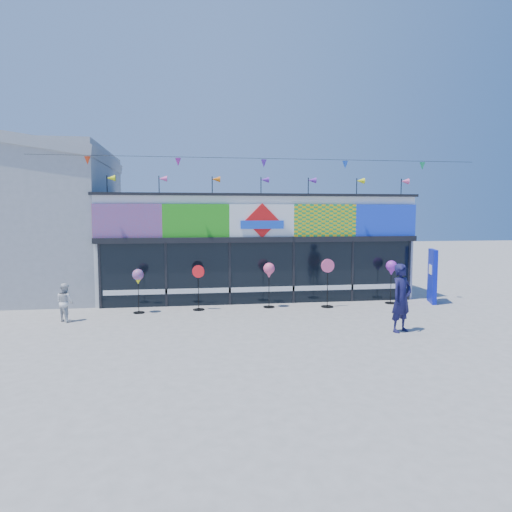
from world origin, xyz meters
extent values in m
plane|color=slate|center=(0.00, 0.00, 0.00)|extent=(80.00, 80.00, 0.00)
cube|color=white|center=(0.00, 6.00, 2.00)|extent=(12.00, 5.00, 4.00)
cube|color=black|center=(0.00, 3.44, 1.15)|extent=(11.60, 0.12, 2.30)
cube|color=black|center=(0.00, 3.40, 2.40)|extent=(12.00, 0.30, 0.20)
cube|color=white|center=(0.00, 3.41, 0.55)|extent=(11.40, 0.10, 0.18)
cube|color=black|center=(0.00, 6.00, 4.05)|extent=(12.20, 5.20, 0.10)
cube|color=black|center=(-5.80, 3.43, 1.15)|extent=(0.08, 0.14, 2.30)
cube|color=black|center=(-3.50, 3.43, 1.15)|extent=(0.08, 0.14, 2.30)
cube|color=black|center=(-1.20, 3.43, 1.15)|extent=(0.08, 0.14, 2.30)
cube|color=black|center=(1.20, 3.43, 1.15)|extent=(0.08, 0.14, 2.30)
cube|color=black|center=(3.50, 3.43, 1.15)|extent=(0.08, 0.14, 2.30)
cube|color=black|center=(5.80, 3.43, 1.15)|extent=(0.08, 0.14, 2.30)
cube|color=red|center=(-4.80, 3.42, 3.10)|extent=(2.40, 0.08, 1.20)
cube|color=green|center=(-2.40, 3.42, 3.10)|extent=(2.40, 0.08, 1.20)
cube|color=white|center=(0.00, 3.42, 3.10)|extent=(2.40, 0.08, 1.20)
cube|color=yellow|center=(2.40, 3.42, 3.10)|extent=(2.40, 0.08, 1.20)
cube|color=blue|center=(4.80, 3.42, 3.10)|extent=(2.40, 0.08, 1.20)
cube|color=red|center=(0.00, 3.36, 3.10)|extent=(1.27, 0.06, 1.27)
cube|color=blue|center=(0.00, 3.34, 2.95)|extent=(1.60, 0.05, 0.30)
cube|color=#E81557|center=(-4.03, 3.48, 1.05)|extent=(0.78, 0.03, 0.78)
cube|color=blue|center=(-2.69, 3.48, 1.25)|extent=(0.92, 0.03, 0.92)
cube|color=#F8526F|center=(-1.34, 3.48, 1.49)|extent=(0.78, 0.03, 0.78)
cube|color=green|center=(0.00, 3.48, 1.03)|extent=(0.92, 0.03, 0.92)
cube|color=#D747B2|center=(1.34, 3.48, 1.24)|extent=(0.78, 0.03, 0.78)
cube|color=#DD144D|center=(2.69, 3.48, 1.55)|extent=(0.92, 0.03, 0.92)
cube|color=purple|center=(4.03, 3.48, 1.05)|extent=(0.78, 0.03, 0.78)
cylinder|color=black|center=(-5.50, 3.65, 4.35)|extent=(0.03, 0.03, 0.70)
cone|color=#E1F314|center=(-5.36, 3.65, 4.60)|extent=(0.30, 0.22, 0.22)
cylinder|color=black|center=(-3.70, 3.65, 4.35)|extent=(0.03, 0.03, 0.70)
cone|color=#E54C9F|center=(-3.56, 3.65, 4.60)|extent=(0.30, 0.22, 0.22)
cylinder|color=black|center=(-1.80, 3.65, 4.35)|extent=(0.03, 0.03, 0.70)
cone|color=#DA620B|center=(-1.66, 3.65, 4.60)|extent=(0.30, 0.22, 0.22)
cylinder|color=black|center=(0.00, 3.65, 4.35)|extent=(0.03, 0.03, 0.70)
cone|color=#5F24A8|center=(0.14, 3.65, 4.60)|extent=(0.30, 0.22, 0.22)
cylinder|color=black|center=(1.80, 3.65, 4.35)|extent=(0.03, 0.03, 0.70)
cone|color=purple|center=(1.94, 3.65, 4.60)|extent=(0.30, 0.22, 0.22)
cylinder|color=black|center=(3.70, 3.65, 4.35)|extent=(0.03, 0.03, 0.70)
cone|color=#E6F514|center=(3.84, 3.65, 4.60)|extent=(0.30, 0.22, 0.22)
cylinder|color=black|center=(5.50, 3.65, 4.35)|extent=(0.03, 0.03, 0.70)
cone|color=#FB5395|center=(5.64, 3.65, 4.60)|extent=(0.30, 0.22, 0.22)
cylinder|color=black|center=(0.00, 3.00, 5.30)|extent=(16.00, 0.01, 0.01)
cone|color=red|center=(-6.00, 3.00, 5.12)|extent=(0.20, 0.20, 0.28)
cone|color=#A4239A|center=(-3.00, 3.00, 5.12)|extent=(0.20, 0.20, 0.28)
cone|color=#5925B0|center=(0.00, 3.00, 5.12)|extent=(0.20, 0.20, 0.28)
cone|color=blue|center=(3.00, 3.00, 5.12)|extent=(0.20, 0.20, 0.28)
cone|color=#189E58|center=(6.00, 3.00, 5.12)|extent=(0.20, 0.20, 0.28)
cube|color=#A0A2A5|center=(-10.00, 7.00, 3.00)|extent=(8.00, 7.00, 6.00)
cube|color=#A0A2A5|center=(-10.00, 7.00, 6.10)|extent=(8.18, 7.20, 1.54)
cube|color=#0B18AE|center=(6.39, 2.71, 1.01)|extent=(0.45, 1.01, 2.02)
cube|color=white|center=(6.31, 2.71, 1.26)|extent=(0.18, 0.45, 0.35)
cylinder|color=black|center=(-4.37, 2.42, 0.01)|extent=(0.38, 0.38, 0.03)
cylinder|color=black|center=(-4.37, 2.42, 0.64)|extent=(0.02, 0.02, 1.23)
sphere|color=#EDF314|center=(-4.37, 2.42, 1.31)|extent=(0.38, 0.38, 0.38)
cone|color=#EDF314|center=(-4.37, 2.42, 1.07)|extent=(0.19, 0.19, 0.17)
cylinder|color=black|center=(-2.36, 2.62, 0.02)|extent=(0.40, 0.40, 0.03)
cylinder|color=black|center=(-2.36, 2.62, 0.68)|extent=(0.02, 0.02, 1.30)
cylinder|color=red|center=(-2.36, 2.62, 1.35)|extent=(0.43, 0.20, 0.44)
cylinder|color=black|center=(0.15, 2.72, 0.02)|extent=(0.41, 0.41, 0.03)
cylinder|color=black|center=(0.15, 2.72, 0.69)|extent=(0.02, 0.02, 1.32)
sphere|color=#E84D7D|center=(0.15, 2.72, 1.41)|extent=(0.41, 0.41, 0.41)
cone|color=#E84D7D|center=(0.15, 2.72, 1.15)|extent=(0.20, 0.20, 0.18)
cylinder|color=black|center=(2.23, 2.46, 0.02)|extent=(0.44, 0.44, 0.03)
cylinder|color=black|center=(2.23, 2.46, 0.75)|extent=(0.03, 0.03, 1.44)
cylinder|color=#FA5386|center=(2.23, 2.46, 1.50)|extent=(0.49, 0.08, 0.49)
cylinder|color=black|center=(4.78, 2.77, 0.02)|extent=(0.41, 0.41, 0.03)
cylinder|color=black|center=(4.78, 2.77, 0.70)|extent=(0.02, 0.02, 1.33)
sphere|color=purple|center=(4.78, 2.77, 1.41)|extent=(0.41, 0.41, 0.41)
cone|color=purple|center=(4.78, 2.77, 1.16)|extent=(0.20, 0.20, 0.18)
imported|color=#14133D|center=(3.27, -1.18, 0.97)|extent=(0.84, 0.73, 1.94)
imported|color=silver|center=(-6.50, 1.54, 0.60)|extent=(0.67, 0.63, 1.20)
camera|label=1|loc=(-2.63, -13.16, 3.32)|focal=32.00mm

